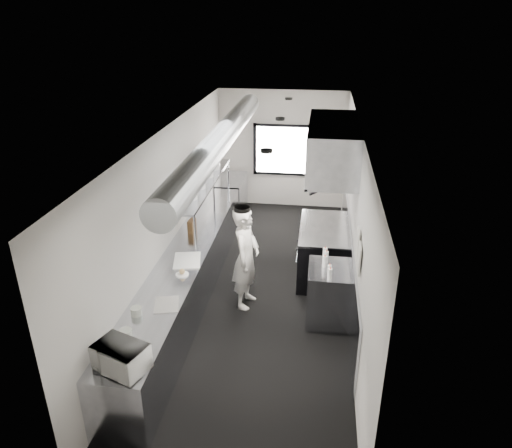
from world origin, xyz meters
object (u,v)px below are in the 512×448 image
(plate_stack_a, at_px, (189,190))
(squeeze_bottle_e, at_px, (325,254))
(line_cook, at_px, (246,258))
(squeeze_bottle_a, at_px, (330,274))
(squeeze_bottle_c, at_px, (325,262))
(pass_shelf, at_px, (203,184))
(plate_stack_b, at_px, (199,180))
(squeeze_bottle_b, at_px, (329,270))
(microwave, at_px, (121,357))
(range, at_px, (322,251))
(deli_tub_a, at_px, (126,334))
(plate_stack_c, at_px, (207,168))
(far_work_table, at_px, (229,197))
(cutting_board, at_px, (187,260))
(prep_counter, at_px, (187,277))
(squeeze_bottle_d, at_px, (326,257))
(plate_stack_d, at_px, (213,159))
(deli_tub_b, at_px, (136,311))
(knife_block, at_px, (192,226))
(small_plate, at_px, (182,274))
(exhaust_hood, at_px, (332,147))
(bottle_station, at_px, (328,294))

(plate_stack_a, bearing_deg, squeeze_bottle_e, -14.52)
(line_cook, distance_m, squeeze_bottle_a, 1.44)
(line_cook, bearing_deg, squeeze_bottle_a, -103.88)
(squeeze_bottle_c, bearing_deg, pass_shelf, 143.63)
(plate_stack_b, xyz_separation_m, squeeze_bottle_e, (2.25, -1.12, -0.72))
(pass_shelf, distance_m, squeeze_bottle_a, 3.13)
(squeeze_bottle_b, bearing_deg, microwave, -133.94)
(pass_shelf, height_order, plate_stack_a, plate_stack_a)
(range, height_order, plate_stack_a, plate_stack_a)
(deli_tub_a, distance_m, squeeze_bottle_e, 3.26)
(line_cook, xyz_separation_m, plate_stack_c, (-1.00, 1.78, 0.88))
(far_work_table, xyz_separation_m, plate_stack_a, (-0.07, -3.04, 1.28))
(pass_shelf, relative_size, deli_tub_a, 19.22)
(cutting_board, bearing_deg, range, 34.91)
(pass_shelf, xyz_separation_m, far_work_table, (0.04, 2.20, -1.09))
(prep_counter, bearing_deg, deli_tub_a, -92.94)
(squeeze_bottle_a, relative_size, squeeze_bottle_d, 0.94)
(plate_stack_d, xyz_separation_m, squeeze_bottle_a, (2.32, -2.84, -0.79))
(cutting_board, height_order, plate_stack_c, plate_stack_c)
(plate_stack_c, relative_size, squeeze_bottle_b, 1.97)
(prep_counter, height_order, plate_stack_b, plate_stack_b)
(range, bearing_deg, prep_counter, -151.26)
(range, height_order, far_work_table, range)
(range, xyz_separation_m, far_work_table, (-2.19, 2.50, -0.02))
(pass_shelf, xyz_separation_m, plate_stack_b, (0.00, -0.31, 0.19))
(deli_tub_b, xyz_separation_m, squeeze_bottle_b, (2.45, 1.34, 0.03))
(knife_block, relative_size, plate_stack_d, 0.55)
(squeeze_bottle_b, relative_size, squeeze_bottle_d, 0.89)
(plate_stack_d, bearing_deg, squeeze_bottle_a, -50.73)
(line_cook, xyz_separation_m, plate_stack_a, (-1.04, 0.62, 0.87))
(pass_shelf, distance_m, small_plate, 2.28)
(deli_tub_b, xyz_separation_m, squeeze_bottle_e, (2.38, 1.80, 0.05))
(pass_shelf, distance_m, deli_tub_b, 3.29)
(deli_tub_a, bearing_deg, plate_stack_d, 88.93)
(squeeze_bottle_c, bearing_deg, exhaust_hood, 88.47)
(plate_stack_a, bearing_deg, squeeze_bottle_a, -26.65)
(prep_counter, bearing_deg, microwave, -89.07)
(deli_tub_b, height_order, squeeze_bottle_c, squeeze_bottle_c)
(prep_counter, distance_m, line_cook, 1.06)
(plate_stack_c, bearing_deg, plate_stack_b, -90.83)
(bottle_station, relative_size, small_plate, 4.66)
(far_work_table, relative_size, line_cook, 0.70)
(pass_shelf, bearing_deg, line_cook, -55.04)
(cutting_board, xyz_separation_m, squeeze_bottle_b, (2.18, -0.14, 0.07))
(pass_shelf, distance_m, far_work_table, 2.45)
(far_work_table, relative_size, squeeze_bottle_a, 6.80)
(exhaust_hood, xyz_separation_m, small_plate, (-2.11, -1.88, -1.48))
(deli_tub_a, xyz_separation_m, deli_tub_b, (-0.05, 0.47, -0.00))
(line_cook, relative_size, squeeze_bottle_c, 9.47)
(plate_stack_d, bearing_deg, small_plate, -86.77)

